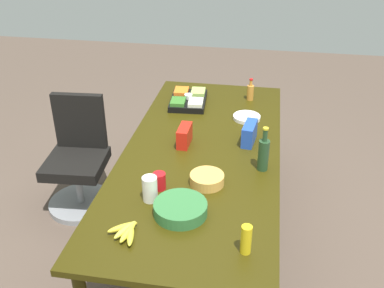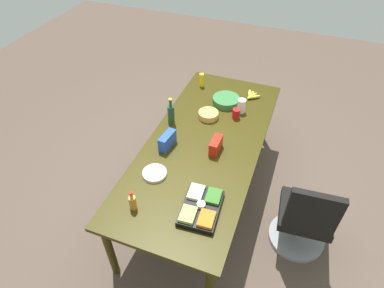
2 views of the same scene
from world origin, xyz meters
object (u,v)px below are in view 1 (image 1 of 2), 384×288
(office_chair, at_px, (79,166))
(chip_bag_red, at_px, (184,136))
(mayo_jar, at_px, (150,189))
(paper_plate_stack, at_px, (247,117))
(chip_bowl, at_px, (207,179))
(red_solo_cup, at_px, (159,181))
(mustard_bottle, at_px, (246,239))
(chip_bag_blue, at_px, (249,133))
(conference_table, at_px, (202,159))
(veggie_tray, at_px, (188,100))
(wine_bottle, at_px, (263,154))
(dressing_bottle, at_px, (250,92))
(salad_bowl, at_px, (180,209))
(banana_bunch, at_px, (126,231))

(office_chair, height_order, chip_bag_red, office_chair)
(mayo_jar, xyz_separation_m, chip_bag_red, (-0.70, 0.07, -0.01))
(paper_plate_stack, bearing_deg, chip_bowl, -10.87)
(paper_plate_stack, height_order, red_solo_cup, red_solo_cup)
(mustard_bottle, distance_m, paper_plate_stack, 1.55)
(mayo_jar, relative_size, chip_bag_blue, 0.72)
(chip_bag_blue, height_order, red_solo_cup, chip_bag_blue)
(conference_table, distance_m, veggie_tray, 0.83)
(wine_bottle, bearing_deg, dressing_bottle, -172.51)
(mayo_jar, bearing_deg, dressing_bottle, 162.60)
(salad_bowl, bearing_deg, dressing_bottle, 170.10)
(chip_bowl, distance_m, salad_bowl, 0.34)
(mayo_jar, relative_size, red_solo_cup, 1.45)
(veggie_tray, relative_size, chip_bag_blue, 2.00)
(dressing_bottle, bearing_deg, chip_bag_blue, 2.83)
(wine_bottle, xyz_separation_m, salad_bowl, (0.56, -0.44, -0.08))
(mayo_jar, height_order, banana_bunch, mayo_jar)
(paper_plate_stack, bearing_deg, mustard_bottle, 3.51)
(chip_bowl, bearing_deg, chip_bag_blue, 158.70)
(chip_bag_blue, relative_size, red_solo_cup, 2.00)
(chip_bag_red, bearing_deg, banana_bunch, -6.78)
(chip_bag_red, bearing_deg, salad_bowl, 9.09)
(chip_bowl, distance_m, dressing_bottle, 1.38)
(office_chair, relative_size, banana_bunch, 4.69)
(mustard_bottle, distance_m, dressing_bottle, 1.94)
(chip_bowl, bearing_deg, red_solo_cup, -70.46)
(office_chair, xyz_separation_m, banana_bunch, (1.23, 0.84, 0.45))
(dressing_bottle, bearing_deg, chip_bag_red, -25.48)
(salad_bowl, bearing_deg, chip_bowl, 161.98)
(chip_bowl, distance_m, banana_bunch, 0.66)
(dressing_bottle, height_order, veggie_tray, dressing_bottle)
(red_solo_cup, bearing_deg, mustard_bottle, 50.06)
(mayo_jar, xyz_separation_m, salad_bowl, (0.10, 0.20, -0.04))
(mustard_bottle, bearing_deg, wine_bottle, 175.95)
(wine_bottle, height_order, red_solo_cup, wine_bottle)
(veggie_tray, bearing_deg, wine_bottle, 35.09)
(chip_bowl, bearing_deg, salad_bowl, -18.02)
(mayo_jar, distance_m, chip_bag_blue, 0.97)
(veggie_tray, relative_size, paper_plate_stack, 2.00)
(office_chair, bearing_deg, red_solo_cup, 49.41)
(office_chair, bearing_deg, paper_plate_stack, 101.87)
(conference_table, distance_m, paper_plate_stack, 0.64)
(paper_plate_stack, distance_m, red_solo_cup, 1.17)
(chip_bag_red, relative_size, veggie_tray, 0.45)
(mayo_jar, distance_m, paper_plate_stack, 1.30)
(dressing_bottle, relative_size, chip_bag_blue, 0.89)
(veggie_tray, bearing_deg, mustard_bottle, 19.26)
(office_chair, distance_m, veggie_tray, 1.10)
(office_chair, xyz_separation_m, red_solo_cup, (0.78, 0.91, 0.48))
(mayo_jar, height_order, paper_plate_stack, mayo_jar)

